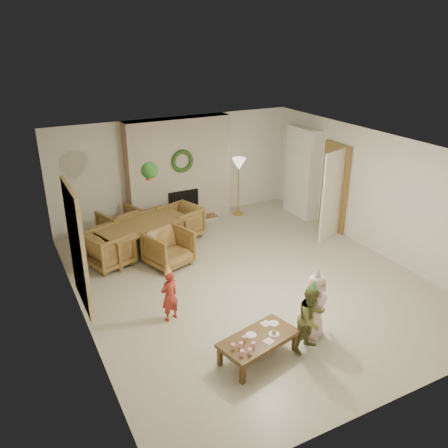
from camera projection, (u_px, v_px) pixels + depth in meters
floor at (248, 280)px, 8.67m from camera, size 7.00×7.00×0.00m
ceiling at (251, 150)px, 7.68m from camera, size 7.00×7.00×0.00m
wall_back at (176, 169)px, 11.04m from camera, size 7.00×0.00×7.00m
wall_front at (402, 321)px, 5.32m from camera, size 7.00×0.00×7.00m
wall_left at (77, 253)px, 6.91m from camera, size 0.00×7.00×7.00m
wall_right at (375, 193)px, 9.44m from camera, size 0.00×7.00×7.00m
fireplace_mass at (179, 171)px, 10.87m from camera, size 2.50×0.40×2.50m
fireplace_hearth at (186, 223)px, 11.05m from camera, size 1.60×0.30×0.12m
fireplace_firebox at (183, 205)px, 11.04m from camera, size 0.75×0.12×0.75m
fireplace_wreath at (182, 161)px, 10.57m from camera, size 0.54×0.10×0.54m
floor_lamp_base at (238, 213)px, 11.73m from camera, size 0.27×0.27×0.03m
floor_lamp_post at (239, 189)px, 11.47m from camera, size 0.03×0.03×1.31m
floor_lamp_shade at (239, 164)px, 11.22m from camera, size 0.35×0.35×0.29m
bookshelf_carcass at (302, 172)px, 11.31m from camera, size 0.30×1.00×2.20m
bookshelf_shelf_a at (299, 197)px, 11.56m from camera, size 0.30×0.92×0.03m
bookshelf_shelf_b at (300, 182)px, 11.40m from camera, size 0.30×0.92×0.03m
bookshelf_shelf_c at (301, 166)px, 11.25m from camera, size 0.30×0.92×0.03m
bookshelf_shelf_d at (303, 150)px, 11.09m from camera, size 0.30×0.92×0.03m
books_row_lower at (303, 194)px, 11.37m from camera, size 0.20×0.40×0.24m
books_row_mid at (299, 176)px, 11.38m from camera, size 0.20×0.44×0.24m
books_row_upper at (304, 162)px, 11.10m from camera, size 0.20×0.36×0.22m
door_frame at (335, 187)px, 10.50m from camera, size 0.05×0.86×2.04m
door_leaf at (332, 196)px, 10.03m from camera, size 0.77×0.32×2.00m
curtain_panel at (77, 248)px, 7.09m from camera, size 0.06×1.20×2.00m
dining_table at (143, 237)px, 9.62m from camera, size 2.13×1.60×0.66m
dining_chair_near at (169, 248)px, 9.08m from camera, size 1.00×1.01×0.73m
dining_chair_far at (121, 225)px, 10.14m from camera, size 1.00×1.01×0.73m
dining_chair_left at (109, 249)px, 9.06m from camera, size 1.01×1.00×0.73m
dining_chair_right at (181, 222)px, 10.29m from camera, size 1.01×1.00×0.73m
hanging_plant_cord at (149, 158)px, 8.50m from camera, size 0.01×0.01×0.70m
hanging_plant_pot at (150, 177)px, 8.64m from camera, size 0.16×0.16×0.12m
hanging_plant_foliage at (150, 170)px, 8.59m from camera, size 0.32×0.32×0.32m
coffee_table_top at (259, 339)px, 6.50m from camera, size 1.25×0.82×0.05m
coffee_table_apron at (258, 342)px, 6.52m from camera, size 1.14×0.72×0.07m
coffee_leg_fl at (243, 374)px, 6.09m from camera, size 0.07×0.07×0.30m
coffee_leg_fr at (295, 342)px, 6.71m from camera, size 0.07×0.07×0.30m
coffee_leg_bl at (220, 356)px, 6.42m from camera, size 0.07×0.07×0.30m
coffee_leg_br at (272, 327)px, 7.04m from camera, size 0.07×0.07×0.30m
cup_a at (242, 353)px, 6.11m from camera, size 0.07×0.07×0.08m
cup_b at (233, 346)px, 6.24m from camera, size 0.07×0.07×0.08m
cup_c at (250, 351)px, 6.15m from camera, size 0.07×0.07×0.08m
cup_d at (241, 345)px, 6.27m from camera, size 0.07×0.07×0.08m
cup_e at (253, 345)px, 6.27m from camera, size 0.07×0.07×0.08m
cup_f at (244, 339)px, 6.39m from camera, size 0.07×0.07×0.08m
plate_a at (251, 335)px, 6.53m from camera, size 0.19×0.19×0.01m
plate_b at (274, 334)px, 6.55m from camera, size 0.19×0.19×0.01m
plate_c at (274, 323)px, 6.78m from camera, size 0.19×0.19×0.01m
food_scoop at (274, 332)px, 6.54m from camera, size 0.07×0.07×0.06m
napkin_left at (269, 341)px, 6.40m from camera, size 0.16×0.16×0.01m
napkin_right at (266, 324)px, 6.78m from camera, size 0.16×0.16×0.01m
child_red at (170, 296)px, 7.32m from camera, size 0.37×0.30×0.88m
party_hat_red at (168, 269)px, 7.14m from camera, size 0.12×0.12×0.17m
child_plaid at (311, 319)px, 6.61m from camera, size 0.58×0.50×1.04m
party_hat_plaid at (314, 285)px, 6.39m from camera, size 0.14×0.14×0.17m
child_pink at (315, 306)px, 6.90m from camera, size 0.61×0.55×1.05m
party_hat_pink at (318, 273)px, 6.68m from camera, size 0.18×0.18×0.19m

